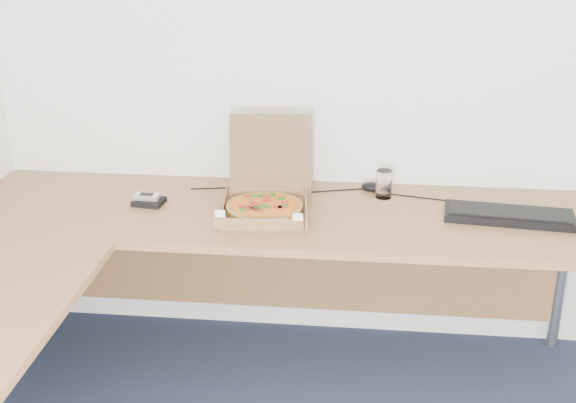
# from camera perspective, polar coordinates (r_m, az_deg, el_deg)

# --- Properties ---
(room_shell) EXTENTS (3.50, 3.50, 2.50)m
(room_shell) POSITION_cam_1_polar(r_m,az_deg,el_deg) (1.42, 12.71, -4.01)
(room_shell) COLOR white
(room_shell) RESTS_ON ground
(desk) EXTENTS (2.50, 2.20, 0.73)m
(desk) POSITION_cam_1_polar(r_m,az_deg,el_deg) (2.61, -8.94, -4.63)
(desk) COLOR #9B673B
(desk) RESTS_ON ground
(pizza_box) EXTENTS (0.33, 0.39, 0.34)m
(pizza_box) POSITION_cam_1_polar(r_m,az_deg,el_deg) (2.90, -1.76, -0.02)
(pizza_box) COLOR brown
(pizza_box) RESTS_ON desk
(drinking_glass) EXTENTS (0.07, 0.07, 0.12)m
(drinking_glass) POSITION_cam_1_polar(r_m,az_deg,el_deg) (3.06, 7.37, 1.33)
(drinking_glass) COLOR silver
(drinking_glass) RESTS_ON desk
(keyboard) EXTENTS (0.50, 0.22, 0.03)m
(keyboard) POSITION_cam_1_polar(r_m,az_deg,el_deg) (2.96, 16.57, -1.04)
(keyboard) COLOR black
(keyboard) RESTS_ON desk
(mouse) EXTENTS (0.12, 0.09, 0.04)m
(mouse) POSITION_cam_1_polar(r_m,az_deg,el_deg) (3.14, 6.55, 1.13)
(mouse) COLOR black
(mouse) RESTS_ON desk
(wallet) EXTENTS (0.13, 0.11, 0.02)m
(wallet) POSITION_cam_1_polar(r_m,az_deg,el_deg) (3.03, -10.62, -0.01)
(wallet) COLOR black
(wallet) RESTS_ON desk
(phone) EXTENTS (0.10, 0.05, 0.02)m
(phone) POSITION_cam_1_polar(r_m,az_deg,el_deg) (3.04, -10.78, 0.38)
(phone) COLOR #B2B5BA
(phone) RESTS_ON wallet
(cable_bundle) EXTENTS (0.54, 0.11, 0.01)m
(cable_bundle) POSITION_cam_1_polar(r_m,az_deg,el_deg) (3.11, 2.30, 0.76)
(cable_bundle) COLOR black
(cable_bundle) RESTS_ON desk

